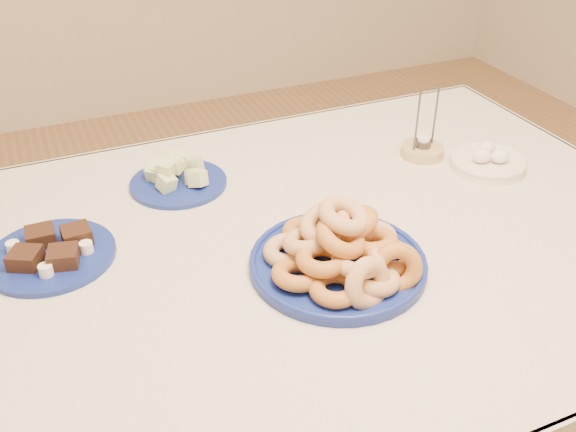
{
  "coord_description": "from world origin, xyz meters",
  "views": [
    {
      "loc": [
        -0.39,
        -0.94,
        1.48
      ],
      "look_at": [
        0.0,
        -0.05,
        0.85
      ],
      "focal_mm": 40.0,
      "sensor_mm": 36.0,
      "label": 1
    }
  ],
  "objects_px": {
    "melon_plate": "(175,177)",
    "egg_bowl": "(488,161)",
    "brownie_plate": "(51,253)",
    "donut_platter": "(341,253)",
    "dining_table": "(278,288)",
    "candle_holder": "(422,149)"
  },
  "relations": [
    {
      "from": "donut_platter",
      "to": "egg_bowl",
      "type": "xyz_separation_m",
      "value": [
        0.5,
        0.21,
        -0.02
      ]
    },
    {
      "from": "melon_plate",
      "to": "candle_holder",
      "type": "relative_size",
      "value": 1.3
    },
    {
      "from": "dining_table",
      "to": "donut_platter",
      "type": "relative_size",
      "value": 4.66
    },
    {
      "from": "brownie_plate",
      "to": "dining_table",
      "type": "bearing_deg",
      "value": -18.24
    },
    {
      "from": "donut_platter",
      "to": "brownie_plate",
      "type": "bearing_deg",
      "value": 152.75
    },
    {
      "from": "dining_table",
      "to": "egg_bowl",
      "type": "bearing_deg",
      "value": 9.29
    },
    {
      "from": "donut_platter",
      "to": "egg_bowl",
      "type": "relative_size",
      "value": 1.76
    },
    {
      "from": "melon_plate",
      "to": "egg_bowl",
      "type": "height_order",
      "value": "melon_plate"
    },
    {
      "from": "dining_table",
      "to": "candle_holder",
      "type": "relative_size",
      "value": 9.71
    },
    {
      "from": "dining_table",
      "to": "egg_bowl",
      "type": "distance_m",
      "value": 0.6
    },
    {
      "from": "melon_plate",
      "to": "egg_bowl",
      "type": "xyz_separation_m",
      "value": [
        0.7,
        -0.22,
        -0.0
      ]
    },
    {
      "from": "dining_table",
      "to": "brownie_plate",
      "type": "distance_m",
      "value": 0.45
    },
    {
      "from": "melon_plate",
      "to": "brownie_plate",
      "type": "height_order",
      "value": "melon_plate"
    },
    {
      "from": "melon_plate",
      "to": "candle_holder",
      "type": "distance_m",
      "value": 0.6
    },
    {
      "from": "donut_platter",
      "to": "egg_bowl",
      "type": "height_order",
      "value": "donut_platter"
    },
    {
      "from": "brownie_plate",
      "to": "egg_bowl",
      "type": "bearing_deg",
      "value": -2.36
    },
    {
      "from": "brownie_plate",
      "to": "donut_platter",
      "type": "bearing_deg",
      "value": -27.25
    },
    {
      "from": "melon_plate",
      "to": "brownie_plate",
      "type": "bearing_deg",
      "value": -148.35
    },
    {
      "from": "dining_table",
      "to": "candle_holder",
      "type": "xyz_separation_m",
      "value": [
        0.47,
        0.21,
        0.12
      ]
    },
    {
      "from": "dining_table",
      "to": "donut_platter",
      "type": "bearing_deg",
      "value": -56.25
    },
    {
      "from": "donut_platter",
      "to": "brownie_plate",
      "type": "distance_m",
      "value": 0.55
    },
    {
      "from": "donut_platter",
      "to": "melon_plate",
      "type": "distance_m",
      "value": 0.47
    }
  ]
}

